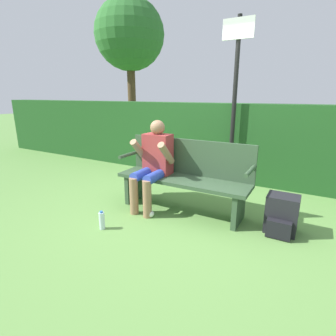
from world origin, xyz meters
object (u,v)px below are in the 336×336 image
at_px(park_bench, 184,176).
at_px(person_seated, 154,161).
at_px(water_bottle, 102,221).
at_px(backpack, 281,215).
at_px(tree, 130,36).
at_px(signpost, 235,91).

height_order(park_bench, person_seated, person_seated).
xyz_separation_m(park_bench, person_seated, (-0.39, -0.13, 0.18)).
bearing_deg(person_seated, water_bottle, -102.14).
height_order(backpack, tree, tree).
distance_m(park_bench, signpost, 1.70).
bearing_deg(park_bench, signpost, 79.87).
distance_m(person_seated, signpost, 1.80).
xyz_separation_m(signpost, tree, (-4.87, 3.78, 1.91)).
height_order(backpack, signpost, signpost).
bearing_deg(signpost, backpack, -53.58).
bearing_deg(park_bench, backpack, -1.85).
distance_m(park_bench, water_bottle, 1.18).
distance_m(person_seated, water_bottle, 1.01).
bearing_deg(backpack, person_seated, -176.70).
xyz_separation_m(person_seated, signpost, (0.62, 1.43, 0.90)).
height_order(water_bottle, signpost, signpost).
relative_size(park_bench, signpost, 0.66).
bearing_deg(signpost, park_bench, -100.13).
distance_m(person_seated, tree, 7.29).
bearing_deg(person_seated, signpost, 66.48).
bearing_deg(water_bottle, tree, 123.93).
bearing_deg(water_bottle, park_bench, 59.46).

